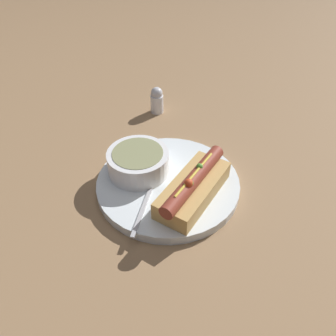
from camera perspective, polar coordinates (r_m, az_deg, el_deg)
ground_plane at (r=0.67m, az=0.00°, el=-3.33°), size 4.00×4.00×0.00m
dinner_plate at (r=0.66m, az=0.00°, el=-2.72°), size 0.28×0.28×0.02m
hot_dog at (r=0.60m, az=4.45°, el=-3.31°), size 0.19×0.13×0.07m
soup_bowl at (r=0.66m, az=-5.22°, el=1.19°), size 0.12×0.12×0.05m
spoon at (r=0.63m, az=-3.05°, el=-3.50°), size 0.13×0.12×0.01m
salt_shaker at (r=0.88m, az=-1.95°, el=11.71°), size 0.03×0.03×0.07m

